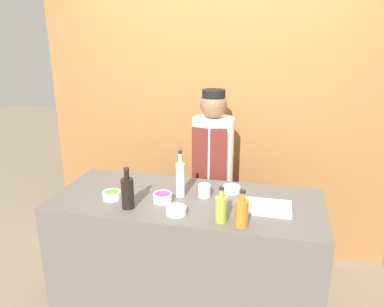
{
  "coord_description": "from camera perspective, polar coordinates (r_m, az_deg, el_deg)",
  "views": [
    {
      "loc": [
        0.58,
        -2.28,
        2.05
      ],
      "look_at": [
        0.0,
        0.15,
        1.23
      ],
      "focal_mm": 35.0,
      "sensor_mm": 36.0,
      "label": 1
    }
  ],
  "objects": [
    {
      "name": "cup_steel",
      "position": [
        2.62,
        1.88,
        -5.67
      ],
      "size": [
        0.09,
        0.09,
        0.09
      ],
      "color": "#B7B7BC",
      "rests_on": "counter"
    },
    {
      "name": "sauce_bowl_white",
      "position": [
        2.71,
        6.04,
        -5.35
      ],
      "size": [
        0.13,
        0.13,
        0.04
      ],
      "color": "white",
      "rests_on": "counter"
    },
    {
      "name": "bottle_clear",
      "position": [
        2.59,
        -1.79,
        -3.87
      ],
      "size": [
        0.06,
        0.06,
        0.34
      ],
      "color": "silver",
      "rests_on": "counter"
    },
    {
      "name": "bottle_soy",
      "position": [
        2.47,
        -9.79,
        -5.84
      ],
      "size": [
        0.08,
        0.08,
        0.28
      ],
      "color": "black",
      "rests_on": "counter"
    },
    {
      "name": "cutting_board",
      "position": [
        2.51,
        11.23,
        -8.01
      ],
      "size": [
        0.32,
        0.23,
        0.02
      ],
      "color": "white",
      "rests_on": "counter"
    },
    {
      "name": "bottle_oil",
      "position": [
        2.28,
        4.47,
        -8.33
      ],
      "size": [
        0.07,
        0.07,
        0.22
      ],
      "color": "olive",
      "rests_on": "counter"
    },
    {
      "name": "sauce_bowl_green",
      "position": [
        2.65,
        -12.11,
        -6.18
      ],
      "size": [
        0.13,
        0.13,
        0.05
      ],
      "color": "white",
      "rests_on": "counter"
    },
    {
      "name": "chef_center",
      "position": [
        3.19,
        3.1,
        -3.46
      ],
      "size": [
        0.35,
        0.35,
        1.61
      ],
      "color": "#28282D",
      "rests_on": "ground_plane"
    },
    {
      "name": "bottle_amber",
      "position": [
        2.24,
        7.6,
        -8.87
      ],
      "size": [
        0.08,
        0.08,
        0.23
      ],
      "color": "#9E661E",
      "rests_on": "counter"
    },
    {
      "name": "sauce_bowl_purple",
      "position": [
        2.56,
        -4.5,
        -6.63
      ],
      "size": [
        0.13,
        0.13,
        0.06
      ],
      "color": "white",
      "rests_on": "counter"
    },
    {
      "name": "counter",
      "position": [
        2.83,
        -0.75,
        -15.63
      ],
      "size": [
        1.85,
        0.77,
        0.95
      ],
      "color": "#514C47",
      "rests_on": "ground_plane"
    },
    {
      "name": "sauce_bowl_orange",
      "position": [
        2.39,
        -2.41,
        -8.62
      ],
      "size": [
        0.13,
        0.13,
        0.05
      ],
      "color": "white",
      "rests_on": "counter"
    },
    {
      "name": "cabinet_wall",
      "position": [
        3.52,
        3.51,
        4.13
      ],
      "size": [
        3.19,
        0.18,
        2.4
      ],
      "color": "brown",
      "rests_on": "ground_plane"
    }
  ]
}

